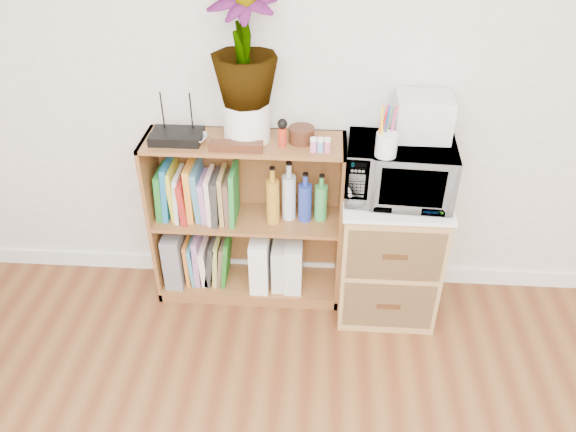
{
  "coord_description": "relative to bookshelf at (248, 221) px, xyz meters",
  "views": [
    {
      "loc": [
        0.03,
        -0.33,
        2.18
      ],
      "look_at": [
        -0.12,
        1.95,
        0.62
      ],
      "focal_mm": 35.0,
      "sensor_mm": 36.0,
      "label": 1
    }
  ],
  "objects": [
    {
      "name": "cookbooks",
      "position": [
        -0.26,
        0.0,
        0.16
      ],
      "size": [
        0.42,
        0.2,
        0.31
      ],
      "color": "#1F7427",
      "rests_on": "bookshelf"
    },
    {
      "name": "trinket_box",
      "position": [
        -0.02,
        -0.1,
        0.5
      ],
      "size": [
        0.25,
        0.06,
        0.04
      ],
      "primitive_type": "cube",
      "color": "#36190E",
      "rests_on": "bookshelf"
    },
    {
      "name": "plant_pot",
      "position": [
        0.02,
        0.02,
        0.57
      ],
      "size": [
        0.22,
        0.22,
        0.19
      ],
      "primitive_type": "cylinder",
      "color": "white",
      "rests_on": "bookshelf"
    },
    {
      "name": "router",
      "position": [
        -0.32,
        -0.02,
        0.5
      ],
      "size": [
        0.25,
        0.17,
        0.04
      ],
      "primitive_type": "cube",
      "color": "black",
      "rests_on": "bookshelf"
    },
    {
      "name": "wicker_unit",
      "position": [
        0.75,
        -0.08,
        -0.12
      ],
      "size": [
        0.5,
        0.45,
        0.7
      ],
      "primitive_type": "cube",
      "color": "#9E7542",
      "rests_on": "ground"
    },
    {
      "name": "white_bowl",
      "position": [
        -0.24,
        -0.03,
        0.49
      ],
      "size": [
        0.13,
        0.13,
        0.03
      ],
      "primitive_type": "imported",
      "color": "white",
      "rests_on": "bookshelf"
    },
    {
      "name": "microwave",
      "position": [
        0.75,
        -0.08,
        0.38
      ],
      "size": [
        0.52,
        0.37,
        0.28
      ],
      "primitive_type": "imported",
      "rotation": [
        0.0,
        0.0,
        -0.06
      ],
      "color": "white",
      "rests_on": "wicker_unit"
    },
    {
      "name": "kokeshi_doll",
      "position": [
        0.19,
        -0.04,
        0.52
      ],
      "size": [
        0.04,
        0.04,
        0.09
      ],
      "primitive_type": "cylinder",
      "color": "#AD2C15",
      "rests_on": "bookshelf"
    },
    {
      "name": "small_appliance",
      "position": [
        0.84,
        0.01,
        0.62
      ],
      "size": [
        0.25,
        0.21,
        0.2
      ],
      "primitive_type": "cube",
      "color": "silver",
      "rests_on": "microwave"
    },
    {
      "name": "magazine_holder_right",
      "position": [
        0.25,
        -0.01,
        -0.26
      ],
      "size": [
        0.09,
        0.24,
        0.29
      ],
      "primitive_type": "cube",
      "color": "silver",
      "rests_on": "bookshelf"
    },
    {
      "name": "wooden_bowl",
      "position": [
        0.28,
        0.01,
        0.51
      ],
      "size": [
        0.13,
        0.13,
        0.07
      ],
      "primitive_type": "cylinder",
      "color": "#361C0E",
      "rests_on": "bookshelf"
    },
    {
      "name": "skirting_board",
      "position": [
        0.35,
        0.14,
        -0.42
      ],
      "size": [
        4.0,
        0.02,
        0.1
      ],
      "primitive_type": "cube",
      "color": "white",
      "rests_on": "ground"
    },
    {
      "name": "bookshelf",
      "position": [
        0.0,
        0.0,
        0.0
      ],
      "size": [
        1.0,
        0.3,
        0.95
      ],
      "primitive_type": "cube",
      "color": "brown",
      "rests_on": "ground"
    },
    {
      "name": "magazine_holder_left",
      "position": [
        0.06,
        -0.01,
        -0.25
      ],
      "size": [
        0.1,
        0.25,
        0.32
      ],
      "primitive_type": "cube",
      "color": "white",
      "rests_on": "bookshelf"
    },
    {
      "name": "file_box",
      "position": [
        -0.41,
        0.0,
        -0.24
      ],
      "size": [
        0.1,
        0.26,
        0.32
      ],
      "primitive_type": "cube",
      "color": "slate",
      "rests_on": "bookshelf"
    },
    {
      "name": "liquor_bottles",
      "position": [
        0.34,
        0.0,
        0.18
      ],
      "size": [
        0.47,
        0.07,
        0.32
      ],
      "color": "#C28824",
      "rests_on": "bookshelf"
    },
    {
      "name": "magazine_holder_mid",
      "position": [
        0.17,
        -0.01,
        -0.27
      ],
      "size": [
        0.08,
        0.21,
        0.27
      ],
      "primitive_type": "cube",
      "color": "silver",
      "rests_on": "bookshelf"
    },
    {
      "name": "pen_cup",
      "position": [
        0.66,
        -0.19,
        0.58
      ],
      "size": [
        0.1,
        0.1,
        0.11
      ],
      "primitive_type": "cylinder",
      "color": "white",
      "rests_on": "microwave"
    },
    {
      "name": "potted_plant",
      "position": [
        0.02,
        0.02,
        0.94
      ],
      "size": [
        0.31,
        0.31,
        0.56
      ],
      "primitive_type": "imported",
      "color": "#32702C",
      "rests_on": "plant_pot"
    },
    {
      "name": "lower_books",
      "position": [
        -0.23,
        0.0,
        -0.27
      ],
      "size": [
        0.25,
        0.19,
        0.3
      ],
      "color": "orange",
      "rests_on": "bookshelf"
    },
    {
      "name": "paint_jars",
      "position": [
        0.37,
        -0.09,
        0.51
      ],
      "size": [
        0.12,
        0.04,
        0.06
      ],
      "primitive_type": "cube",
      "color": "pink",
      "rests_on": "bookshelf"
    }
  ]
}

